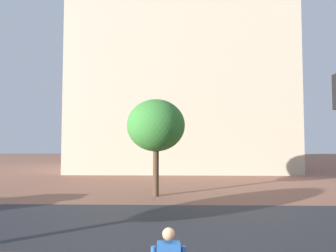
# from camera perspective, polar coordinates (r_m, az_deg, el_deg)

# --- Properties ---
(ground_plane) EXTENTS (120.00, 120.00, 0.00)m
(ground_plane) POSITION_cam_1_polar(r_m,az_deg,el_deg) (14.76, -0.44, -15.60)
(ground_plane) COLOR #93604C
(street_asphalt_strip) EXTENTS (120.00, 6.30, 0.00)m
(street_asphalt_strip) POSITION_cam_1_polar(r_m,az_deg,el_deg) (12.08, -0.87, -18.46)
(street_asphalt_strip) COLOR #2D2D33
(street_asphalt_strip) RESTS_ON ground_plane
(landmark_building) EXTENTS (23.13, 13.52, 34.35)m
(landmark_building) POSITION_cam_1_polar(r_m,az_deg,el_deg) (34.85, 2.45, 11.01)
(landmark_building) COLOR beige
(landmark_building) RESTS_ON ground_plane
(tree_curb_far) EXTENTS (3.44, 3.44, 5.71)m
(tree_curb_far) POSITION_cam_1_polar(r_m,az_deg,el_deg) (17.20, -2.38, 0.05)
(tree_curb_far) COLOR #4C3823
(tree_curb_far) RESTS_ON ground_plane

